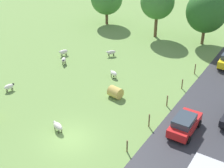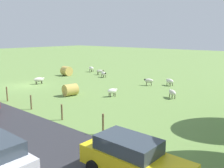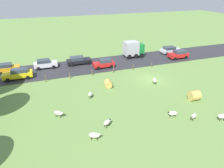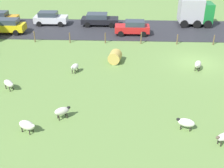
# 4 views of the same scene
# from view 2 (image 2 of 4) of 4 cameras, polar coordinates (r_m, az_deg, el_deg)

# --- Properties ---
(ground_plane) EXTENTS (160.00, 160.00, 0.00)m
(ground_plane) POSITION_cam_2_polar(r_m,az_deg,el_deg) (30.31, -19.03, -0.36)
(ground_plane) COLOR #6B8E47
(sheep_0) EXTENTS (0.67, 1.05, 0.83)m
(sheep_0) POSITION_cam_2_polar(r_m,az_deg,el_deg) (39.36, -4.74, 3.56)
(sheep_0) COLOR white
(sheep_0) RESTS_ON ground_plane
(sheep_1) EXTENTS (0.88, 1.20, 0.74)m
(sheep_1) POSITION_cam_2_polar(r_m,az_deg,el_deg) (36.49, -2.76, 2.90)
(sheep_1) COLOR silver
(sheep_1) RESTS_ON ground_plane
(sheep_2) EXTENTS (1.10, 1.16, 0.78)m
(sheep_2) POSITION_cam_2_polar(r_m,az_deg,el_deg) (23.59, 13.55, -1.90)
(sheep_2) COLOR beige
(sheep_2) RESTS_ON ground_plane
(sheep_3) EXTENTS (1.08, 0.79, 0.78)m
(sheep_3) POSITION_cam_2_polar(r_m,az_deg,el_deg) (23.50, 0.06, -1.62)
(sheep_3) COLOR white
(sheep_3) RESTS_ON ground_plane
(sheep_4) EXTENTS (0.92, 1.10, 0.81)m
(sheep_4) POSITION_cam_2_polar(r_m,az_deg,el_deg) (28.94, 8.38, 0.74)
(sheep_4) COLOR beige
(sheep_4) RESTS_ON ground_plane
(sheep_5) EXTENTS (0.80, 1.18, 0.75)m
(sheep_5) POSITION_cam_2_polar(r_m,az_deg,el_deg) (34.27, -1.90, 2.35)
(sheep_5) COLOR silver
(sheep_5) RESTS_ON ground_plane
(sheep_6) EXTENTS (1.30, 0.90, 0.80)m
(sheep_6) POSITION_cam_2_polar(r_m,az_deg,el_deg) (30.75, -16.30, 0.96)
(sheep_6) COLOR beige
(sheep_6) RESTS_ON ground_plane
(sheep_7) EXTENTS (0.94, 1.22, 0.78)m
(sheep_7) POSITION_cam_2_polar(r_m,az_deg,el_deg) (29.35, 12.99, 0.62)
(sheep_7) COLOR silver
(sheep_7) RESTS_ON ground_plane
(hay_bale_0) EXTENTS (1.40, 1.37, 1.32)m
(hay_bale_0) POSITION_cam_2_polar(r_m,az_deg,el_deg) (36.27, -10.30, 2.93)
(hay_bale_0) COLOR tan
(hay_bale_0) RESTS_ON ground_plane
(hay_bale_1) EXTENTS (1.44, 1.31, 1.11)m
(hay_bale_1) POSITION_cam_2_polar(r_m,az_deg,el_deg) (24.27, -9.45, -1.31)
(hay_bale_1) COLOR tan
(hay_bale_1) RESTS_ON ground_plane
(fence_post_2) EXTENTS (0.12, 0.12, 1.28)m
(fence_post_2) POSITION_cam_2_polar(r_m,az_deg,el_deg) (23.75, -22.78, -2.10)
(fence_post_2) COLOR brown
(fence_post_2) RESTS_ON ground_plane
(fence_post_3) EXTENTS (0.12, 0.12, 1.13)m
(fence_post_3) POSITION_cam_2_polar(r_m,az_deg,el_deg) (20.50, -17.94, -3.97)
(fence_post_3) COLOR brown
(fence_post_3) RESTS_ON ground_plane
(fence_post_4) EXTENTS (0.12, 0.12, 1.10)m
(fence_post_4) POSITION_cam_2_polar(r_m,az_deg,el_deg) (17.46, -11.33, -6.30)
(fence_post_4) COLOR brown
(fence_post_4) RESTS_ON ground_plane
(fence_post_5) EXTENTS (0.12, 0.12, 1.23)m
(fence_post_5) POSITION_cam_2_polar(r_m,az_deg,el_deg) (14.76, -2.04, -9.08)
(fence_post_5) COLOR brown
(fence_post_5) RESTS_ON ground_plane
(car_8) EXTENTS (1.92, 4.56, 1.67)m
(car_8) POSITION_cam_2_polar(r_m,az_deg,el_deg) (10.33, 4.85, -16.54)
(car_8) COLOR yellow
(car_8) RESTS_ON road_strip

